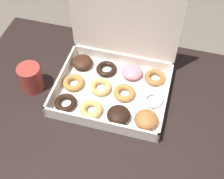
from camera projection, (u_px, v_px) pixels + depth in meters
The scene contains 3 objects.
dining_table at pixel (105, 124), 1.19m from camera, with size 1.05×0.74×0.75m.
donut_box at pixel (116, 76), 1.11m from camera, with size 0.40×0.33×0.35m.
coffee_mug at pixel (31, 78), 1.11m from camera, with size 0.08×0.08×0.10m.
Camera 1 is at (0.20, -0.61, 1.64)m, focal length 50.00 mm.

